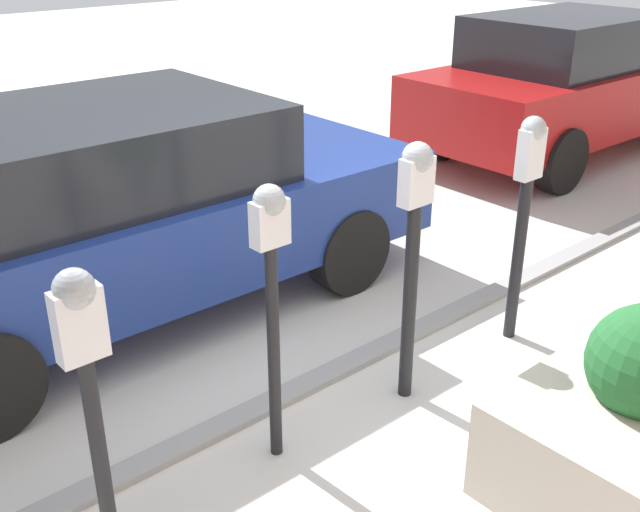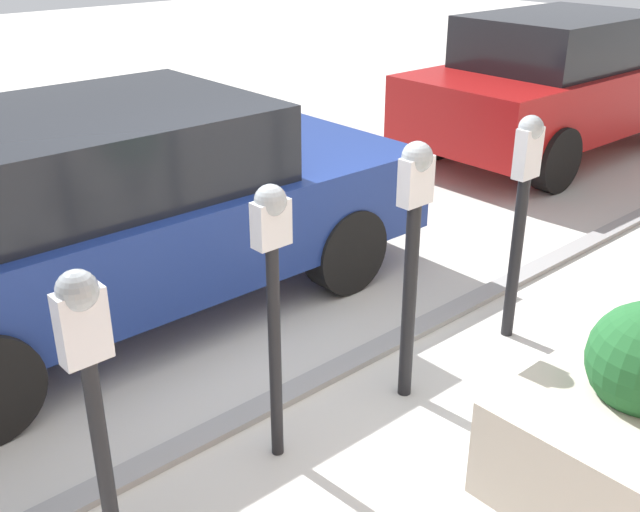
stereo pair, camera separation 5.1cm
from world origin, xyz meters
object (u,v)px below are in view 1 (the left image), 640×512
at_px(parking_meter_second, 271,273).
at_px(parking_meter_middle, 413,233).
at_px(planter_box, 634,425).
at_px(parked_car_middle, 116,205).
at_px(parking_meter_nearest, 85,363).
at_px(parked_car_rear, 569,83).
at_px(parking_meter_fourth, 525,196).

xyz_separation_m(parking_meter_second, parking_meter_middle, (0.91, -0.08, -0.02)).
xyz_separation_m(planter_box, parked_car_middle, (-0.97, 3.37, 0.42)).
bearing_deg(parking_meter_nearest, parking_meter_second, 3.26).
bearing_deg(parked_car_rear, planter_box, -143.44).
height_order(planter_box, parked_car_rear, parked_car_rear).
bearing_deg(parked_car_rear, parking_meter_nearest, -161.77).
bearing_deg(parked_car_rear, parked_car_middle, -178.27).
xyz_separation_m(parking_meter_second, parking_meter_fourth, (1.95, -0.08, -0.06)).
height_order(parking_meter_nearest, parking_meter_middle, parking_meter_middle).
height_order(parking_meter_middle, planter_box, parking_meter_middle).
relative_size(parking_meter_middle, planter_box, 1.18).
bearing_deg(parking_meter_nearest, parking_meter_fourth, -0.51).
xyz_separation_m(parking_meter_second, parked_car_rear, (5.98, 2.12, -0.23)).
xyz_separation_m(parked_car_middle, parked_car_rear, (5.78, 0.08, 0.06)).
bearing_deg(parking_meter_nearest, parked_car_rear, 17.34).
relative_size(parking_meter_middle, parked_car_rear, 0.37).
relative_size(parked_car_middle, parked_car_rear, 1.04).
distance_m(parking_meter_nearest, planter_box, 2.58).
bearing_deg(parked_car_rear, parking_meter_second, -159.61).
distance_m(parking_meter_second, parked_car_middle, 2.06).
xyz_separation_m(parking_meter_second, parked_car_middle, (0.20, 2.03, -0.29)).
bearing_deg(parking_meter_second, parked_car_rear, 19.50).
height_order(planter_box, parked_car_middle, parked_car_middle).
bearing_deg(parking_meter_fourth, planter_box, -121.91).
xyz_separation_m(parking_meter_nearest, planter_box, (2.14, -1.28, -0.64)).
bearing_deg(parked_car_middle, parking_meter_nearest, -118.72).
relative_size(parking_meter_nearest, parked_car_middle, 0.32).
bearing_deg(parking_meter_middle, parked_car_rear, 23.44).
bearing_deg(parking_meter_second, planter_box, -48.97).
height_order(parking_meter_nearest, parking_meter_fourth, parking_meter_fourth).
height_order(parking_meter_middle, parked_car_middle, parking_meter_middle).
bearing_deg(parked_car_middle, planter_box, -73.35).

